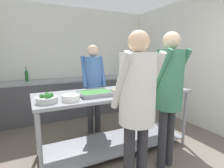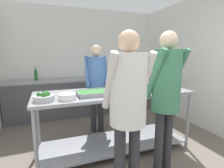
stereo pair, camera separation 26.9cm
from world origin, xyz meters
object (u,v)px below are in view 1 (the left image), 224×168
guest_serving_left (169,86)px  guest_serving_right (137,97)px  broccoli_bowl (47,99)px  serving_tray_greens (126,92)px  cook_behind_counter (93,79)px  water_bottle (27,75)px  plate_stack (71,98)px  serving_tray_vegetables (95,94)px  sauce_pan (144,87)px  serving_tray_roast (156,84)px

guest_serving_left → guest_serving_right: 0.62m
broccoli_bowl → guest_serving_right: (0.80, -0.66, 0.08)m
serving_tray_greens → broccoli_bowl: bearing=179.2°
cook_behind_counter → water_bottle: bearing=132.2°
plate_stack → water_bottle: water_bottle is taller
plate_stack → guest_serving_left: size_ratio=0.13×
plate_stack → guest_serving_left: guest_serving_left is taller
plate_stack → water_bottle: size_ratio=0.72×
cook_behind_counter → plate_stack: bearing=-124.0°
serving_tray_vegetables → serving_tray_greens: same height
sauce_pan → plate_stack: bearing=-172.3°
broccoli_bowl → serving_tray_greens: 1.06m
sauce_pan → serving_tray_roast: bearing=26.9°
water_bottle → broccoli_bowl: bearing=-85.0°
guest_serving_left → serving_tray_vegetables: bearing=143.2°
broccoli_bowl → serving_tray_roast: bearing=10.5°
guest_serving_left → cook_behind_counter: guest_serving_left is taller
serving_tray_roast → water_bottle: (-2.09, 1.80, 0.08)m
serving_tray_greens → water_bottle: bearing=120.0°
broccoli_bowl → guest_serving_right: size_ratio=0.14×
guest_serving_left → guest_serving_right: guest_serving_left is taller
plate_stack → broccoli_bowl: bearing=174.6°
broccoli_bowl → plate_stack: 0.27m
serving_tray_roast → water_bottle: 2.76m
sauce_pan → serving_tray_roast: sauce_pan is taller
guest_serving_left → sauce_pan: bearing=82.4°
serving_tray_vegetables → water_bottle: size_ratio=1.37×
plate_stack → serving_tray_vegetables: size_ratio=0.53×
broccoli_bowl → guest_serving_left: bearing=-18.9°
serving_tray_greens → guest_serving_left: size_ratio=0.21×
serving_tray_roast → guest_serving_left: bearing=-121.3°
guest_serving_right → cook_behind_counter: size_ratio=1.04×
serving_tray_vegetables → sauce_pan: size_ratio=1.06×
sauce_pan → serving_tray_roast: (0.42, 0.21, -0.02)m
serving_tray_greens → sauce_pan: size_ratio=0.92×
sauce_pan → serving_tray_roast: size_ratio=1.05×
plate_stack → serving_tray_roast: (1.63, 0.38, -0.01)m
serving_tray_roast → guest_serving_right: (-1.10, -1.01, 0.10)m
guest_serving_left → broccoli_bowl: bearing=161.1°
sauce_pan → serving_tray_greens: bearing=-160.2°
broccoli_bowl → guest_serving_right: 1.04m
guest_serving_right → water_bottle: size_ratio=5.56×
serving_tray_vegetables → sauce_pan: 0.85m
broccoli_bowl → guest_serving_left: (1.40, -0.48, 0.12)m
plate_stack → sauce_pan: (1.21, 0.16, 0.01)m
broccoli_bowl → serving_tray_greens: broccoli_bowl is taller
broccoli_bowl → cook_behind_counter: 1.31m
serving_tray_vegetables → cook_behind_counter: (0.29, 0.84, 0.07)m
plate_stack → sauce_pan: size_ratio=0.56×
serving_tray_vegetables → serving_tray_greens: 0.44m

